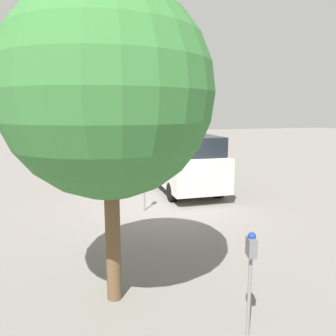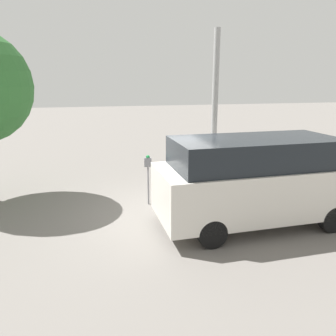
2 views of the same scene
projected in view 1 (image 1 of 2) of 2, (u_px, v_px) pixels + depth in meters
The scene contains 6 objects.
ground_plane at pixel (164, 207), 10.57m from camera, with size 80.00×80.00×0.00m, color slate.
parking_meter_near at pixel (144, 177), 10.04m from camera, with size 0.22×0.15×1.48m.
parking_meter_far at pixel (251, 260), 4.39m from camera, with size 0.22×0.15×1.51m.
lamp_post at pixel (103, 145), 11.92m from camera, with size 0.44×0.44×5.08m.
parked_van at pixel (183, 160), 12.75m from camera, with size 4.96×2.00×2.20m.
street_tree at pixel (108, 94), 4.90m from camera, with size 3.20×3.20×4.95m.
Camera 1 is at (-9.85, 2.57, 3.10)m, focal length 35.00 mm.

